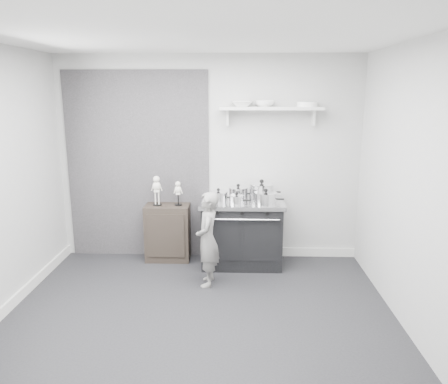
{
  "coord_description": "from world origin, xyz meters",
  "views": [
    {
      "loc": [
        0.38,
        -3.94,
        2.24
      ],
      "look_at": [
        0.23,
        0.95,
        1.1
      ],
      "focal_mm": 35.0,
      "sensor_mm": 36.0,
      "label": 1
    }
  ],
  "objects": [
    {
      "name": "pot_back_right",
      "position": [
        0.7,
        1.58,
        0.97
      ],
      "size": [
        0.41,
        0.32,
        0.26
      ],
      "color": "silver",
      "rests_on": "stove"
    },
    {
      "name": "wall_shelf",
      "position": [
        0.8,
        1.68,
        2.01
      ],
      "size": [
        1.3,
        0.26,
        0.24
      ],
      "color": "silver",
      "rests_on": "room_shell"
    },
    {
      "name": "plate_stack",
      "position": [
        1.25,
        1.67,
        2.07
      ],
      "size": [
        0.26,
        0.26,
        0.06
      ],
      "primitive_type": "cylinder",
      "color": "white",
      "rests_on": "wall_shelf"
    },
    {
      "name": "ground",
      "position": [
        0.0,
        0.0,
        0.0
      ],
      "size": [
        4.0,
        4.0,
        0.0
      ],
      "primitive_type": "plane",
      "color": "black",
      "rests_on": "ground"
    },
    {
      "name": "room_shell",
      "position": [
        -0.09,
        0.15,
        1.64
      ],
      "size": [
        4.02,
        3.62,
        2.71
      ],
      "color": "#A9A9A7",
      "rests_on": "ground"
    },
    {
      "name": "stove",
      "position": [
        0.44,
        1.48,
        0.43
      ],
      "size": [
        1.07,
        0.67,
        0.86
      ],
      "color": "black",
      "rests_on": "ground"
    },
    {
      "name": "pot_back_left",
      "position": [
        0.39,
        1.58,
        0.94
      ],
      "size": [
        0.34,
        0.26,
        0.2
      ],
      "color": "silver",
      "rests_on": "stove"
    },
    {
      "name": "skeleton_full",
      "position": [
        -0.68,
        1.61,
        0.99
      ],
      "size": [
        0.13,
        0.08,
        0.45
      ],
      "primitive_type": null,
      "color": "silver",
      "rests_on": "side_cabinet"
    },
    {
      "name": "bowl_small",
      "position": [
        0.72,
        1.67,
        2.08
      ],
      "size": [
        0.24,
        0.24,
        0.08
      ],
      "primitive_type": "imported",
      "color": "white",
      "rests_on": "wall_shelf"
    },
    {
      "name": "pot_front_left",
      "position": [
        0.14,
        1.39,
        0.93
      ],
      "size": [
        0.32,
        0.23,
        0.18
      ],
      "color": "silver",
      "rests_on": "stove"
    },
    {
      "name": "pot_front_right",
      "position": [
        0.74,
        1.31,
        0.94
      ],
      "size": [
        0.36,
        0.28,
        0.2
      ],
      "color": "silver",
      "rests_on": "stove"
    },
    {
      "name": "child",
      "position": [
        0.04,
        0.85,
        0.56
      ],
      "size": [
        0.27,
        0.41,
        1.12
      ],
      "primitive_type": "imported",
      "rotation": [
        0.0,
        0.0,
        -1.58
      ],
      "color": "slate",
      "rests_on": "ground"
    },
    {
      "name": "pot_front_center",
      "position": [
        0.37,
        1.3,
        0.92
      ],
      "size": [
        0.27,
        0.18,
        0.15
      ],
      "color": "silver",
      "rests_on": "stove"
    },
    {
      "name": "side_cabinet",
      "position": [
        -0.55,
        1.61,
        0.38
      ],
      "size": [
        0.58,
        0.34,
        0.76
      ],
      "primitive_type": "cube",
      "color": "black",
      "rests_on": "ground"
    },
    {
      "name": "skeleton_torso",
      "position": [
        -0.4,
        1.61,
        0.94
      ],
      "size": [
        0.1,
        0.07,
        0.37
      ],
      "primitive_type": null,
      "color": "silver",
      "rests_on": "side_cabinet"
    },
    {
      "name": "bowl_large",
      "position": [
        0.43,
        1.67,
        2.07
      ],
      "size": [
        0.28,
        0.28,
        0.07
      ],
      "primitive_type": "imported",
      "color": "white",
      "rests_on": "wall_shelf"
    }
  ]
}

